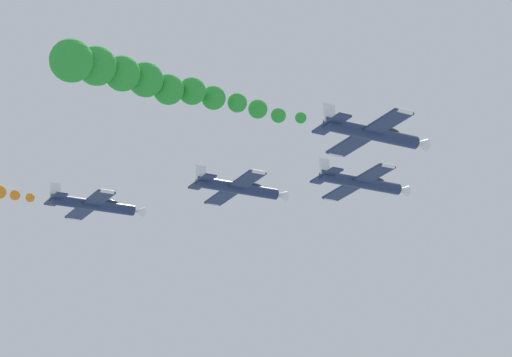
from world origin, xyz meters
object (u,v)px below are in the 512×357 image
airplane_right_inner (374,133)px  airplane_left_outer (95,205)px  airplane_left_inner (239,188)px  airplane_lead (362,183)px

airplane_right_inner → airplane_left_outer: bearing=-161.7°
airplane_left_inner → airplane_right_inner: bearing=-0.3°
airplane_right_inner → airplane_lead: bearing=146.4°
airplane_lead → airplane_left_outer: bearing=-137.6°
airplane_lead → airplane_left_outer: 27.84m
airplane_left_inner → airplane_right_inner: (21.76, -0.12, -0.77)m
airplane_lead → airplane_right_inner: size_ratio=1.00×
airplane_lead → airplane_left_outer: (-20.55, -18.79, -0.10)m
airplane_left_inner → airplane_left_outer: bearing=-134.8°
airplane_left_inner → airplane_right_inner: 21.77m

